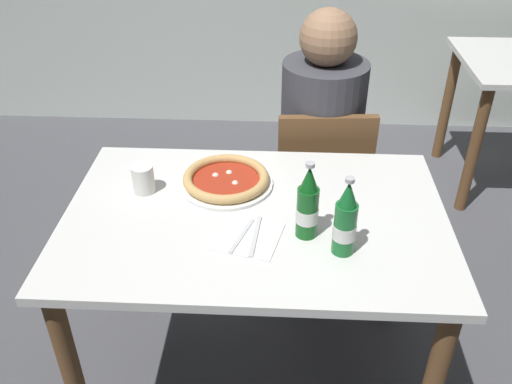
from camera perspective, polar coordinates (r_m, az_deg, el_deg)
ground_plane at (r=2.25m, az=-0.07°, el=-17.94°), size 8.00×8.00×0.00m
dining_table_main at (r=1.79m, az=-0.08°, el=-5.26°), size 1.20×0.80×0.75m
chair_behind_table at (r=2.38m, az=6.61°, el=0.96°), size 0.43×0.43×0.85m
diner_seated at (r=2.37m, az=6.59°, el=3.69°), size 0.34×0.34×1.21m
pizza_margherita_near at (r=1.85m, az=-3.12°, el=1.28°), size 0.32×0.32×0.04m
beer_bottle_left at (r=1.54m, az=9.24°, el=-3.06°), size 0.07×0.07×0.25m
beer_bottle_center at (r=1.59m, az=5.37°, el=-1.42°), size 0.07×0.07×0.25m
napkin_with_cutlery at (r=1.63m, az=-0.78°, el=-4.66°), size 0.22×0.22×0.01m
paper_cup at (r=1.84m, az=-11.61°, el=1.34°), size 0.07×0.07×0.09m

